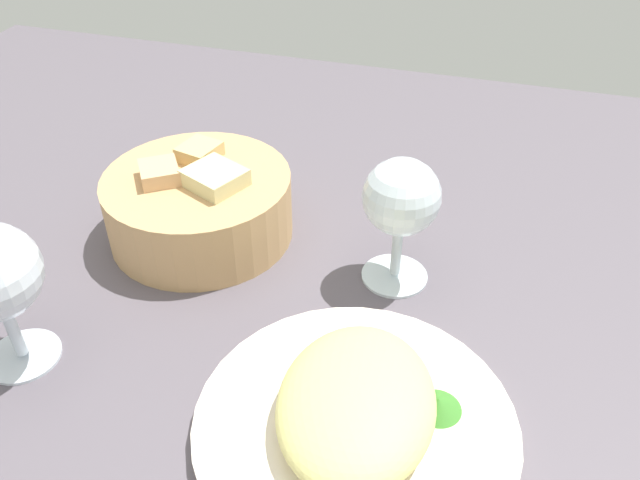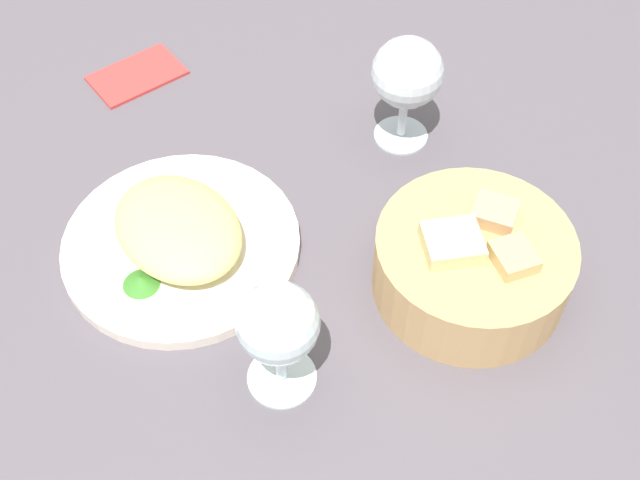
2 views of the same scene
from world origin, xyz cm
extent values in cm
cube|color=#585159|center=(0.00, 0.00, -1.00)|extent=(140.00, 140.00, 2.00)
cylinder|color=white|center=(1.39, -12.33, 0.70)|extent=(24.47, 24.47, 1.40)
ellipsoid|color=#DBD379|center=(1.39, -12.33, 3.40)|extent=(16.38, 13.05, 3.99)
cone|color=#3A802A|center=(4.19, -18.06, 1.95)|extent=(3.72, 3.72, 1.11)
cylinder|color=tan|center=(21.16, 9.43, 3.49)|extent=(19.13, 19.13, 6.98)
cube|color=tan|center=(24.72, 10.58, 6.52)|extent=(4.71, 4.41, 3.99)
cube|color=tan|center=(19.75, 12.59, 6.53)|extent=(5.48, 5.38, 4.11)
cube|color=beige|center=(20.41, 6.89, 6.03)|extent=(6.53, 6.80, 5.31)
cylinder|color=silver|center=(19.94, -11.60, 0.30)|extent=(6.45, 6.45, 0.60)
cylinder|color=silver|center=(19.94, -11.60, 3.22)|extent=(1.00, 1.00, 5.25)
sphere|color=silver|center=(19.94, -11.60, 9.43)|extent=(7.17, 7.17, 7.17)
cylinder|color=silver|center=(0.54, 16.55, 0.30)|extent=(6.25, 6.25, 0.60)
cylinder|color=silver|center=(0.54, 16.55, 3.07)|extent=(1.00, 1.00, 4.95)
sphere|color=silver|center=(0.54, 16.55, 9.49)|extent=(7.89, 7.89, 7.89)
cube|color=#DD3A37|center=(-25.90, -4.56, 0.40)|extent=(7.72, 11.45, 0.80)
camera|label=1|loc=(-28.37, -18.50, 41.70)|focal=36.46mm
camera|label=2|loc=(52.35, -28.68, 66.90)|focal=45.71mm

